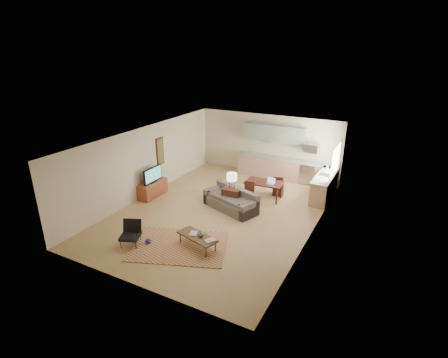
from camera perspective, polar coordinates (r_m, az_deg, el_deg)
The scene contains 25 objects.
room at distance 11.88m, azimuth -0.68°, elevation 0.43°, with size 9.00×9.00×9.00m.
kitchen_counter_back at distance 15.48m, azimuth 9.72°, elevation 1.66°, with size 4.26×0.64×0.92m, color tan, non-canonical shape.
kitchen_counter_right at distance 13.94m, azimuth 16.05°, elevation -1.13°, with size 0.64×2.26×0.92m, color tan, non-canonical shape.
kitchen_range at distance 15.21m, azimuth 13.64°, elevation 0.95°, with size 0.62×0.62×0.90m, color #A5A8AD.
kitchen_microwave at distance 14.89m, azimuth 14.02°, elevation 4.95°, with size 0.62×0.40×0.35m, color #A5A8AD.
upper_cabinets at distance 15.38m, azimuth 8.12°, elevation 7.42°, with size 2.80×0.34×0.70m, color gray.
window_right at distance 13.53m, azimuth 17.75°, elevation 2.92°, with size 0.02×1.40×1.05m, color white.
wall_art_left at distance 14.23m, azimuth -10.38°, elevation 4.48°, with size 0.06×0.42×1.10m, color olive, non-canonical shape.
triptych at distance 15.69m, azimuth 6.88°, elevation 7.01°, with size 1.70×0.04×0.50m, color #F7EAC4, non-canonical shape.
rug at distance 10.55m, azimuth -7.39°, elevation -10.77°, with size 2.78×1.93×0.02m, color brown.
sofa at distance 12.48m, azimuth 1.07°, elevation -3.38°, with size 2.16×0.94×0.75m, color #564C45, non-canonical shape.
coffee_table at distance 10.36m, azimuth -4.37°, elevation -10.12°, with size 1.28×0.51×0.39m, color #463118, non-canonical shape.
book_a at distance 10.39m, azimuth -5.56°, elevation -8.76°, with size 0.28×0.33×0.03m, color maroon.
book_b at distance 10.09m, azimuth -2.59°, elevation -9.69°, with size 0.34×0.37×0.02m, color navy.
vase at distance 10.18m, azimuth -3.81°, elevation -8.91°, with size 0.20×0.20×0.18m, color black.
armchair at distance 10.72m, azimuth -15.08°, elevation -8.67°, with size 0.63×0.63×0.72m, color black, non-canonical shape.
tv_credenza at distance 13.86m, azimuth -11.55°, elevation -1.58°, with size 0.49×1.29×0.59m, color brown, non-canonical shape.
tv at distance 13.61m, azimuth -11.57°, elevation 0.68°, with size 0.10×0.99×0.59m, color black, non-canonical shape.
console_table at distance 12.59m, azimuth 1.27°, elevation -3.14°, with size 0.64×0.43×0.75m, color #371710, non-canonical shape.
table_lamp at distance 12.33m, azimuth 1.29°, elevation -0.29°, with size 0.36×0.36×0.60m, color beige, non-canonical shape.
dining_table at distance 13.40m, azimuth 6.51°, elevation -1.83°, with size 1.37×0.79×0.70m, color #371710, non-canonical shape.
dining_chair_near at distance 12.99m, azimuth 3.96°, elevation -2.27°, with size 0.38×0.40×0.80m, color #371710, non-canonical shape.
dining_chair_far at distance 13.80m, azimuth 8.92°, elevation -0.97°, with size 0.39×0.41×0.82m, color #371710, non-canonical shape.
laptop at distance 13.06m, azimuth 7.56°, elevation -0.34°, with size 0.29×0.22×0.22m, color #A5A8AD, non-canonical shape.
soap_bottle at distance 14.44m, azimuth 16.53°, elevation 1.95°, with size 0.10×0.10×0.19m, color #F7EAC4.
Camera 1 is at (5.33, -9.74, 5.58)m, focal length 28.00 mm.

